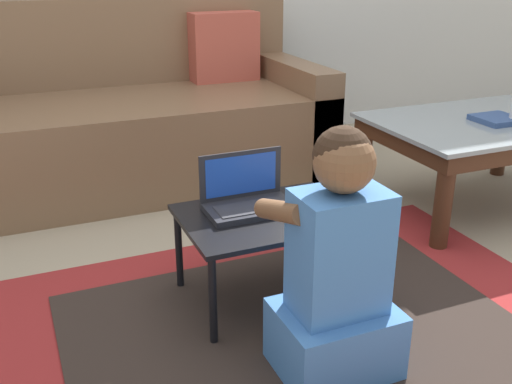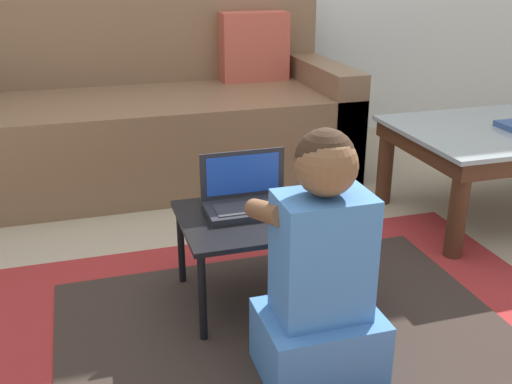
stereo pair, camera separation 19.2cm
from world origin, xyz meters
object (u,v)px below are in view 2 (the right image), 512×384
laptop_desk (265,224)px  computer_mouse (316,206)px  laptop (248,200)px  person_seated (320,277)px  coffee_table (509,141)px  couch (146,118)px

laptop_desk → computer_mouse: bearing=-9.6°
laptop → person_seated: size_ratio=0.41×
computer_mouse → person_seated: 0.41m
computer_mouse → laptop_desk: bearing=170.4°
coffee_table → person_seated: 1.40m
couch → coffee_table: size_ratio=2.13×
coffee_table → laptop: 1.27m
laptop_desk → couch: bearing=98.8°
coffee_table → laptop: laptop is taller
laptop_desk → laptop: bearing=124.6°
coffee_table → laptop: bearing=-166.3°
laptop_desk → laptop: laptop is taller
couch → laptop_desk: couch is taller
couch → person_seated: (0.23, -1.76, 0.01)m
couch → laptop_desk: 1.37m
laptop_desk → computer_mouse: 0.17m
computer_mouse → couch: bearing=105.0°
laptop_desk → person_seated: size_ratio=0.77×
laptop_desk → computer_mouse: (0.16, -0.03, 0.05)m
laptop → person_seated: 0.47m
computer_mouse → person_seated: size_ratio=0.14×
coffee_table → laptop_desk: bearing=-163.3°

